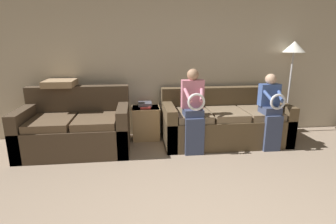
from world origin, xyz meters
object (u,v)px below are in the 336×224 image
Objects in this scene: book_stack at (145,105)px; couch_main at (223,123)px; couch_side at (77,129)px; floor_lamp at (293,54)px; child_right_seated at (271,109)px; child_left_seated at (193,108)px; throw_pillow at (60,83)px; side_shelf at (146,122)px.

couch_main is at bearing -12.01° from book_stack.
floor_lamp is at bearing 6.12° from couch_side.
couch_side is 3.02m from child_right_seated.
couch_main is 0.79m from child_right_seated.
throw_pillow is at bearing 163.28° from child_left_seated.
floor_lamp reaches higher than throw_pillow.
child_right_seated is 2.52× the size of throw_pillow.
side_shelf is at bearing 2.12° from throw_pillow.
child_right_seated is 3.81× the size of book_stack.
couch_main is 3.64× the size of side_shelf.
couch_main is 1.23× the size of floor_lamp.
couch_side is 1.27× the size of child_left_seated.
couch_main is at bearing 32.20° from child_left_seated.
child_right_seated reaches higher than couch_side.
floor_lamp reaches higher than couch_side.
floor_lamp reaches higher than book_stack.
child_left_seated is (-0.61, -0.38, 0.37)m from couch_main.
side_shelf is at bearing -179.60° from floor_lamp.
throw_pillow reaches higher than book_stack.
side_shelf is 0.31m from book_stack.
child_right_seated is (1.22, -0.01, -0.04)m from child_left_seated.
child_right_seated is at bearing -10.77° from throw_pillow.
child_right_seated is 1.26m from floor_lamp.
child_left_seated is at bearing -147.80° from couch_main.
couch_side is at bearing -160.81° from side_shelf.
couch_main is 1.74× the size of child_right_seated.
child_right_seated reaches higher than throw_pillow.
book_stack is at bearing 19.26° from couch_side.
side_shelf is 1.81× the size of book_stack.
couch_side is 1.37× the size of child_right_seated.
couch_side reaches higher than book_stack.
child_right_seated reaches higher than book_stack.
floor_lamp is at bearing 44.99° from child_right_seated.
floor_lamp is 3.98m from throw_pillow.
book_stack is (-1.92, 0.67, -0.04)m from child_right_seated.
book_stack is at bearing -179.57° from floor_lamp.
throw_pillow is at bearing 169.23° from child_right_seated.
floor_lamp reaches higher than child_left_seated.
child_left_seated is 2.26× the size of side_shelf.
throw_pillow is (-2.04, 0.61, 0.31)m from child_left_seated.
couch_side is at bearing -50.50° from throw_pillow.
floor_lamp is (2.60, 0.02, 1.15)m from side_shelf.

